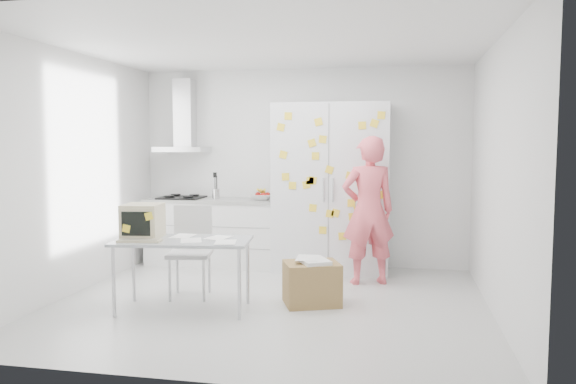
% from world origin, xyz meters
% --- Properties ---
extents(floor, '(4.50, 4.00, 0.02)m').
position_xyz_m(floor, '(0.00, 0.00, -0.01)').
color(floor, silver).
rests_on(floor, ground).
extents(walls, '(4.52, 4.01, 2.70)m').
position_xyz_m(walls, '(0.00, 0.72, 1.35)').
color(walls, white).
rests_on(walls, ground).
extents(ceiling, '(4.50, 4.00, 0.02)m').
position_xyz_m(ceiling, '(0.00, 0.00, 2.70)').
color(ceiling, white).
rests_on(ceiling, walls).
extents(counter_run, '(1.84, 0.63, 1.28)m').
position_xyz_m(counter_run, '(-1.20, 1.70, 0.47)').
color(counter_run, white).
rests_on(counter_run, ground).
extents(range_hood, '(0.70, 0.48, 1.01)m').
position_xyz_m(range_hood, '(-1.65, 1.84, 1.96)').
color(range_hood, silver).
rests_on(range_hood, walls).
extents(tall_cabinet, '(1.50, 0.68, 2.20)m').
position_xyz_m(tall_cabinet, '(0.45, 1.67, 1.10)').
color(tall_cabinet, silver).
rests_on(tall_cabinet, ground).
extents(person, '(0.75, 0.62, 1.77)m').
position_xyz_m(person, '(0.97, 1.07, 0.89)').
color(person, '#FC626E').
rests_on(person, ground).
extents(desk, '(1.41, 0.83, 1.07)m').
position_xyz_m(desk, '(-1.07, -0.39, 0.81)').
color(desk, '#A6ABB1').
rests_on(desk, ground).
extents(chair, '(0.52, 0.52, 0.99)m').
position_xyz_m(chair, '(-0.92, 0.15, 0.56)').
color(chair, beige).
rests_on(chair, ground).
extents(cardboard_box, '(0.68, 0.62, 0.49)m').
position_xyz_m(cardboard_box, '(0.44, 0.06, 0.23)').
color(cardboard_box, olive).
rests_on(cardboard_box, ground).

